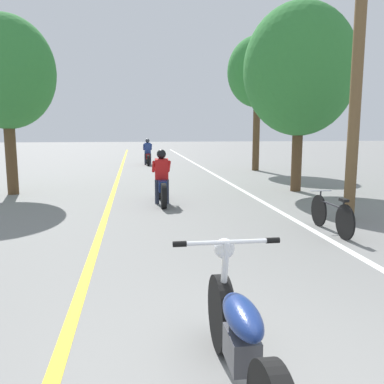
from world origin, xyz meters
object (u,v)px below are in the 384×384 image
(roadside_tree_right_near, at_px, (300,70))
(motorcycle_rider_far, at_px, (148,155))
(motorcycle_foreground, at_px, (241,341))
(motorcycle_rider_lead, at_px, (162,183))
(bicycle_parked, at_px, (331,215))
(roadside_tree_right_far, at_px, (258,73))
(utility_pole, at_px, (359,39))
(roadside_tree_left, at_px, (5,73))

(roadside_tree_right_near, bearing_deg, motorcycle_rider_far, 112.72)
(motorcycle_foreground, xyz_separation_m, motorcycle_rider_far, (-0.01, 19.73, 0.10))
(motorcycle_rider_lead, distance_m, bicycle_parked, 4.59)
(roadside_tree_right_far, xyz_separation_m, motorcycle_foreground, (-4.92, -15.88, -4.05))
(motorcycle_foreground, bearing_deg, utility_pole, 54.69)
(roadside_tree_right_far, bearing_deg, bicycle_parked, -99.91)
(utility_pole, bearing_deg, motorcycle_rider_lead, 148.41)
(utility_pole, relative_size, motorcycle_rider_lead, 3.62)
(utility_pole, height_order, bicycle_parked, utility_pole)
(motorcycle_foreground, bearing_deg, roadside_tree_right_far, 72.77)
(bicycle_parked, bearing_deg, roadside_tree_right_far, 80.09)
(roadside_tree_right_near, bearing_deg, motorcycle_rider_lead, -160.14)
(motorcycle_foreground, height_order, motorcycle_rider_far, motorcycle_rider_far)
(motorcycle_rider_lead, bearing_deg, utility_pole, -31.59)
(roadside_tree_left, height_order, motorcycle_foreground, roadside_tree_left)
(roadside_tree_right_near, height_order, roadside_tree_right_far, roadside_tree_right_far)
(motorcycle_foreground, relative_size, motorcycle_rider_far, 0.97)
(roadside_tree_right_near, relative_size, roadside_tree_left, 1.10)
(roadside_tree_left, bearing_deg, bicycle_parked, -37.86)
(motorcycle_rider_far, bearing_deg, roadside_tree_right_near, -67.28)
(motorcycle_rider_lead, relative_size, motorcycle_rider_far, 0.96)
(motorcycle_foreground, bearing_deg, motorcycle_rider_far, 90.03)
(roadside_tree_right_near, height_order, bicycle_parked, roadside_tree_right_near)
(utility_pole, relative_size, motorcycle_foreground, 3.60)
(roadside_tree_left, xyz_separation_m, bicycle_parked, (7.27, -5.65, -3.19))
(roadside_tree_right_far, relative_size, motorcycle_rider_far, 2.91)
(motorcycle_foreground, bearing_deg, motorcycle_rider_lead, 90.28)
(utility_pole, height_order, roadside_tree_right_far, utility_pole)
(roadside_tree_right_near, relative_size, roadside_tree_right_far, 0.93)
(roadside_tree_right_far, bearing_deg, roadside_tree_right_near, -95.64)
(roadside_tree_right_far, distance_m, bicycle_parked, 12.38)
(motorcycle_rider_lead, bearing_deg, motorcycle_rider_far, 89.87)
(roadside_tree_left, bearing_deg, roadside_tree_right_far, 32.17)
(motorcycle_foreground, bearing_deg, roadside_tree_left, 113.47)
(motorcycle_rider_lead, distance_m, motorcycle_rider_far, 11.84)
(motorcycle_rider_lead, bearing_deg, roadside_tree_right_far, 58.15)
(utility_pole, bearing_deg, roadside_tree_right_far, 84.28)
(motorcycle_foreground, relative_size, bicycle_parked, 1.22)
(motorcycle_rider_lead, bearing_deg, bicycle_parked, -49.89)
(bicycle_parked, bearing_deg, motorcycle_foreground, -123.62)
(motorcycle_foreground, height_order, bicycle_parked, motorcycle_foreground)
(utility_pole, distance_m, roadside_tree_right_near, 4.00)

